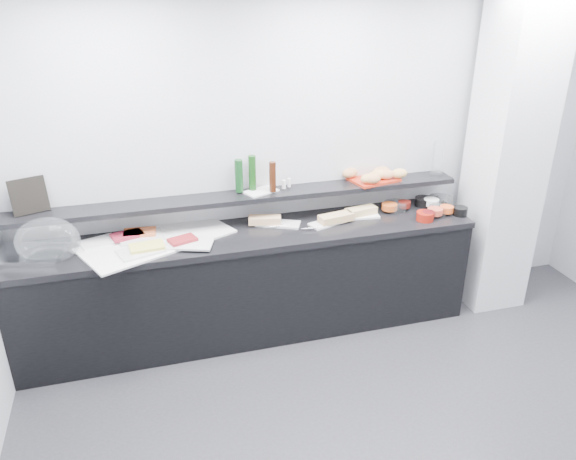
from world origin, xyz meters
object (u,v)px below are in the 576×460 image
object	(u,v)px
cloche_base	(30,254)
condiment_tray	(261,191)
carafe	(438,159)
sandwich_plate_mid	(328,223)
framed_print	(29,196)
bread_tray	(374,179)

from	to	relation	value
cloche_base	condiment_tray	xyz separation A→B (m)	(1.73, 0.18, 0.24)
cloche_base	carafe	distance (m)	3.30
cloche_base	sandwich_plate_mid	world-z (taller)	cloche_base
sandwich_plate_mid	framed_print	size ratio (longest dim) A/B	1.22
framed_print	condiment_tray	world-z (taller)	framed_print
carafe	sandwich_plate_mid	bearing A→B (deg)	-170.31
condiment_tray	sandwich_plate_mid	bearing A→B (deg)	-44.96
cloche_base	sandwich_plate_mid	bearing A→B (deg)	14.84
sandwich_plate_mid	bread_tray	world-z (taller)	bread_tray
framed_print	carafe	distance (m)	3.24
bread_tray	cloche_base	bearing A→B (deg)	170.97
carafe	cloche_base	bearing A→B (deg)	-177.20
condiment_tray	carafe	world-z (taller)	carafe
condiment_tray	bread_tray	xyz separation A→B (m)	(0.97, 0.01, 0.00)
cloche_base	carafe	bearing A→B (deg)	18.09
cloche_base	sandwich_plate_mid	xyz separation A→B (m)	(2.23, -0.02, -0.01)
bread_tray	carafe	size ratio (longest dim) A/B	1.28
cloche_base	bread_tray	size ratio (longest dim) A/B	1.26
cloche_base	condiment_tray	bearing A→B (deg)	21.22
condiment_tray	framed_print	bearing A→B (deg)	154.93
sandwich_plate_mid	carafe	world-z (taller)	carafe
sandwich_plate_mid	framed_print	world-z (taller)	framed_print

